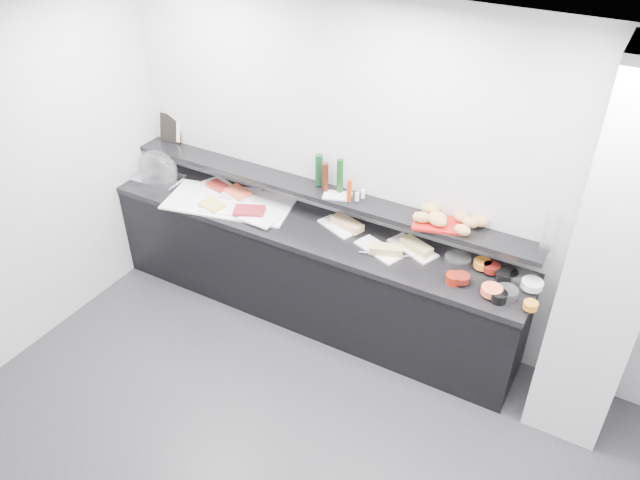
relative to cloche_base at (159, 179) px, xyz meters
The scene contains 57 objects.
back_wall 2.31m from the cloche_base, ahead, with size 5.00×0.02×2.70m, color silver.
ceiling 3.32m from the cloche_base, 36.65° to the right, with size 5.00×5.00×0.00m, color white.
column 3.77m from the cloche_base, ahead, with size 0.50×0.50×2.70m, color silver.
buffet_cabinet 1.63m from the cloche_base, ahead, with size 3.60×0.60×0.85m, color black.
counter_top 1.55m from the cloche_base, ahead, with size 3.62×0.62×0.05m, color black.
wall_shelf 1.58m from the cloche_base, ahead, with size 3.60×0.25×0.04m, color black.
cloche_base is the anchor object (origin of this frame).
cloche_dome 0.11m from the cloche_base, 87.57° to the left, with size 0.40×0.26×0.34m, color white.
linen_runner 0.78m from the cloche_base, ahead, with size 1.08×0.51×0.01m, color white.
platter_meat_a 0.56m from the cloche_base, 19.46° to the left, with size 0.27×0.18×0.01m, color white.
food_meat_a 0.57m from the cloche_base, 14.29° to the left, with size 0.20×0.13×0.02m, color maroon.
platter_salmon 0.81m from the cloche_base, 10.72° to the left, with size 0.33×0.22×0.01m, color silver.
food_salmon 0.79m from the cloche_base, 10.30° to the left, with size 0.24×0.15×0.02m, color #F65932.
platter_cheese 0.79m from the cloche_base, ahead, with size 0.31×0.21×0.01m, color white.
food_cheese 0.73m from the cloche_base, 11.51° to the right, with size 0.21×0.14×0.02m, color #CFCD50.
platter_meat_b 1.16m from the cloche_base, ahead, with size 0.30×0.20×0.01m, color white.
food_meat_b 1.04m from the cloche_base, ahead, with size 0.25×0.16×0.02m, color maroon.
sandwich_plate_left 1.77m from the cloche_base, ahead, with size 0.34×0.15×0.01m, color white.
sandwich_food_left 1.84m from the cloche_base, ahead, with size 0.28×0.11×0.06m, color tan.
tongs_left 1.85m from the cloche_base, ahead, with size 0.01×0.01×0.16m, color silver.
sandwich_plate_mid 2.18m from the cloche_base, ahead, with size 0.38×0.16×0.01m, color white.
sandwich_food_mid 2.25m from the cloche_base, ahead, with size 0.25×0.10×0.06m, color tan.
tongs_mid 2.15m from the cloche_base, ahead, with size 0.01×0.01×0.16m, color #AAACB1.
sandwich_plate_right 2.41m from the cloche_base, ahead, with size 0.40×0.17×0.01m, color white.
sandwich_food_right 2.44m from the cloche_base, ahead, with size 0.26×0.10×0.06m, color #D0BB6D.
tongs_right 2.41m from the cloche_base, ahead, with size 0.01×0.01×0.16m, color #B8BCC0.
bowl_glass_fruit 2.76m from the cloche_base, ahead, with size 0.19×0.19×0.07m, color white.
fill_glass_fruit 2.94m from the cloche_base, ahead, with size 0.13×0.13×0.05m, color orange.
bowl_black_jam 3.13m from the cloche_base, ahead, with size 0.16×0.16×0.07m, color black.
fill_black_jam 3.01m from the cloche_base, ahead, with size 0.12×0.12×0.05m, color #61130D.
bowl_glass_cream 3.25m from the cloche_base, ahead, with size 0.20×0.20×0.07m, color silver.
fill_glass_cream 3.31m from the cloche_base, ahead, with size 0.15×0.15×0.05m, color white.
bowl_red_jam 2.81m from the cloche_base, ahead, with size 0.11×0.11×0.07m, color maroon.
fill_red_jam 2.86m from the cloche_base, ahead, with size 0.12×0.12×0.05m, color #5E160D.
bowl_glass_salmon 3.18m from the cloche_base, ahead, with size 0.16×0.16×0.07m, color white.
fill_glass_salmon 3.09m from the cloche_base, ahead, with size 0.15×0.15×0.05m, color #FB653D.
bowl_black_fruit 3.15m from the cloche_base, ahead, with size 0.12×0.12×0.07m, color black.
fill_black_fruit 3.36m from the cloche_base, ahead, with size 0.10×0.10×0.05m, color orange.
framed_print 0.48m from the cloche_base, 102.60° to the left, with size 0.21×0.02×0.26m, color black.
print_art 0.48m from the cloche_base, 100.30° to the left, with size 0.20×0.00×0.22m, color beige.
condiment_tray 1.75m from the cloche_base, ahead, with size 0.22×0.14×0.01m, color white.
bottle_green_a 1.58m from the cloche_base, ahead, with size 0.06×0.06×0.26m, color #0E3518.
bottle_brown 1.66m from the cloche_base, ahead, with size 0.05×0.05×0.24m, color #39150A.
bottle_green_b 1.77m from the cloche_base, ahead, with size 0.05×0.05×0.28m, color #113E14.
bottle_hot 1.88m from the cloche_base, ahead, with size 0.04×0.04×0.18m, color #B5370C.
shaker_salt 1.95m from the cloche_base, ahead, with size 0.03×0.03×0.07m, color white.
shaker_pepper 1.93m from the cloche_base, ahead, with size 0.03×0.03×0.07m, color white.
bread_tray 2.57m from the cloche_base, ahead, with size 0.34×0.24×0.02m, color #AA1412.
bread_roll_nw 2.49m from the cloche_base, ahead, with size 0.15×0.09×0.08m, color #B58D45.
bread_roll_n 2.74m from the cloche_base, ahead, with size 0.14×0.09×0.08m, color #C17E49.
bread_roll_ne 2.86m from the cloche_base, ahead, with size 0.13×0.09×0.08m, color #CD854E.
bread_roll_sw 2.47m from the cloche_base, ahead, with size 0.14×0.09×0.08m, color #B78E46.
bread_roll_s 2.59m from the cloche_base, ahead, with size 0.15×0.10×0.08m, color tan.
bread_roll_se 2.78m from the cloche_base, ahead, with size 0.12×0.08×0.08m, color tan.
bread_roll_midw 2.58m from the cloche_base, ahead, with size 0.15×0.09×0.08m, color #B58A45.
bread_roll_mide 2.81m from the cloche_base, ahead, with size 0.12×0.08×0.08m, color #B59145.
carafe 3.36m from the cloche_base, ahead, with size 0.11×0.11×0.30m, color silver.
Camera 1 is at (1.45, -1.90, 3.65)m, focal length 35.00 mm.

